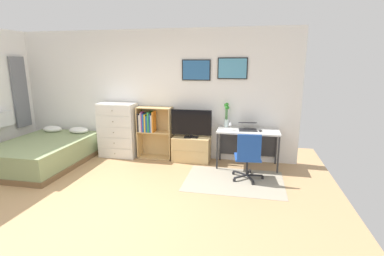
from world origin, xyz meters
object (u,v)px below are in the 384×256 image
object	(u,v)px
bookshelf	(152,128)
desk	(248,136)
bed	(44,152)
dresser	(118,130)
television	(191,124)
computer_mouse	(260,131)
bamboo_vase	(227,115)
wine_glass	(230,124)
office_chair	(248,156)
laptop	(248,127)
tv_stand	(191,149)

from	to	relation	value
bookshelf	desk	distance (m)	2.03
bed	dresser	distance (m)	1.53
bed	television	world-z (taller)	television
dresser	computer_mouse	world-z (taller)	dresser
dresser	bamboo_vase	distance (m)	2.37
television	computer_mouse	size ratio (longest dim) A/B	8.07
bookshelf	wine_glass	size ratio (longest dim) A/B	6.15
bamboo_vase	computer_mouse	bearing A→B (deg)	-20.58
dresser	bamboo_vase	world-z (taller)	bamboo_vase
bed	wine_glass	size ratio (longest dim) A/B	11.48
desk	bamboo_vase	bearing A→B (deg)	164.75
dresser	television	xyz separation A→B (m)	(1.63, -0.01, 0.22)
wine_glass	desk	bearing A→B (deg)	26.58
office_chair	bamboo_vase	xyz separation A→B (m)	(-0.47, 0.92, 0.54)
office_chair	computer_mouse	xyz separation A→B (m)	(0.20, 0.66, 0.30)
laptop	wine_glass	bearing A→B (deg)	-161.26
tv_stand	office_chair	xyz separation A→B (m)	(1.17, -0.81, 0.20)
television	bamboo_vase	xyz separation A→B (m)	(0.70, 0.13, 0.19)
wine_glass	bookshelf	bearing A→B (deg)	172.03
bed	laptop	distance (m)	4.13
television	bookshelf	bearing A→B (deg)	175.11
tv_stand	wine_glass	size ratio (longest dim) A/B	4.29
dresser	tv_stand	distance (m)	1.66
computer_mouse	bookshelf	bearing A→B (deg)	175.05
bed	tv_stand	distance (m)	2.99
bed	bamboo_vase	xyz separation A→B (m)	(3.58, 0.94, 0.75)
laptop	computer_mouse	world-z (taller)	laptop
dresser	bookshelf	world-z (taller)	dresser
bed	computer_mouse	distance (m)	4.34
bookshelf	office_chair	xyz separation A→B (m)	(2.05, -0.86, -0.20)
laptop	bamboo_vase	xyz separation A→B (m)	(-0.43, 0.14, 0.20)
laptop	desk	bearing A→B (deg)	46.42
desk	wine_glass	xyz separation A→B (m)	(-0.34, -0.17, 0.27)
bed	computer_mouse	world-z (taller)	computer_mouse
laptop	tv_stand	bearing A→B (deg)	172.32
desk	laptop	distance (m)	0.20
television	wine_glass	xyz separation A→B (m)	(0.81, -0.16, 0.07)
bed	tv_stand	bearing A→B (deg)	15.29
bed	bookshelf	size ratio (longest dim) A/B	1.87
dresser	desk	xyz separation A→B (m)	(2.78, 0.00, 0.01)
television	office_chair	distance (m)	1.45
wine_glass	tv_stand	bearing A→B (deg)	167.21
desk	laptop	size ratio (longest dim) A/B	2.92
laptop	wine_glass	xyz separation A→B (m)	(-0.33, -0.15, 0.07)
tv_stand	computer_mouse	bearing A→B (deg)	-5.91
bed	desk	distance (m)	4.12
bamboo_vase	wine_glass	bearing A→B (deg)	-70.30
television	office_chair	world-z (taller)	television
office_chair	computer_mouse	distance (m)	0.76
dresser	office_chair	xyz separation A→B (m)	(2.80, -0.79, -0.13)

